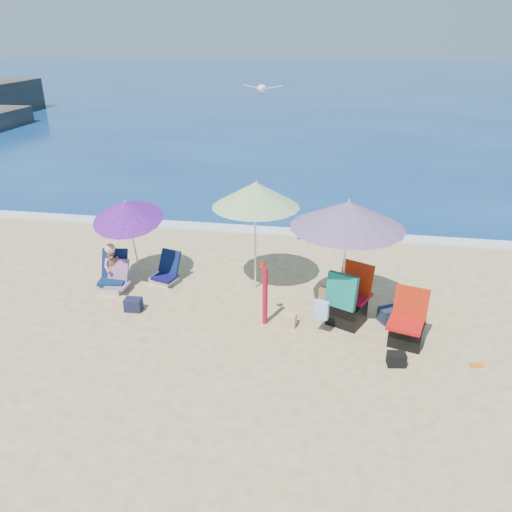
% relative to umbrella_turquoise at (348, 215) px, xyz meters
% --- Properties ---
extents(ground, '(120.00, 120.00, 0.00)m').
position_rel_umbrella_turquoise_xyz_m(ground, '(-1.33, -0.93, -2.03)').
color(ground, '#D8BC84').
rests_on(ground, ground).
extents(sea, '(120.00, 80.00, 0.12)m').
position_rel_umbrella_turquoise_xyz_m(sea, '(-1.33, 44.07, -2.08)').
color(sea, navy).
rests_on(sea, ground).
extents(foam, '(120.00, 0.50, 0.04)m').
position_rel_umbrella_turquoise_xyz_m(foam, '(-1.33, 4.17, -2.01)').
color(foam, white).
rests_on(foam, ground).
extents(umbrella_turquoise, '(2.15, 2.15, 2.31)m').
position_rel_umbrella_turquoise_xyz_m(umbrella_turquoise, '(0.00, 0.00, 0.00)').
color(umbrella_turquoise, white).
rests_on(umbrella_turquoise, ground).
extents(umbrella_striped, '(2.29, 2.29, 2.31)m').
position_rel_umbrella_turquoise_xyz_m(umbrella_striped, '(-1.77, 0.92, -0.01)').
color(umbrella_striped, silver).
rests_on(umbrella_striped, ground).
extents(umbrella_blue, '(1.50, 1.56, 1.97)m').
position_rel_umbrella_turquoise_xyz_m(umbrella_blue, '(-4.38, 0.71, -0.42)').
color(umbrella_blue, silver).
rests_on(umbrella_blue, ground).
extents(furled_umbrella, '(0.20, 0.24, 1.23)m').
position_rel_umbrella_turquoise_xyz_m(furled_umbrella, '(-1.38, -0.45, -1.36)').
color(furled_umbrella, '#AB0C22').
rests_on(furled_umbrella, ground).
extents(chair_navy, '(0.64, 0.72, 0.66)m').
position_rel_umbrella_turquoise_xyz_m(chair_navy, '(-3.71, 0.83, -1.86)').
color(chair_navy, '#0E0C45').
rests_on(chair_navy, ground).
extents(chair_rainbow, '(0.57, 0.56, 0.61)m').
position_rel_umbrella_turquoise_xyz_m(chair_rainbow, '(-4.62, 0.28, -1.87)').
color(chair_rainbow, '#C74655').
rests_on(chair_rainbow, ground).
extents(camp_chair_left, '(0.73, 0.74, 0.99)m').
position_rel_umbrella_turquoise_xyz_m(camp_chair_left, '(1.12, -0.71, -1.74)').
color(camp_chair_left, red).
rests_on(camp_chair_left, ground).
extents(camp_chair_right, '(1.04, 1.12, 1.13)m').
position_rel_umbrella_turquoise_xyz_m(camp_chair_right, '(0.09, -0.22, -1.62)').
color(camp_chair_right, '#A70B29').
rests_on(camp_chair_right, ground).
extents(person_center, '(0.71, 0.61, 0.94)m').
position_rel_umbrella_turquoise_xyz_m(person_center, '(-0.06, -0.21, -1.58)').
color(person_center, tan).
rests_on(person_center, ground).
extents(person_left, '(0.62, 0.72, 0.98)m').
position_rel_umbrella_turquoise_xyz_m(person_left, '(-4.70, 0.47, -1.59)').
color(person_left, tan).
rests_on(person_left, ground).
extents(bag_navy_a, '(0.33, 0.25, 0.25)m').
position_rel_umbrella_turquoise_xyz_m(bag_navy_a, '(-3.93, -0.43, -1.91)').
color(bag_navy_a, '#171A33').
rests_on(bag_navy_a, ground).
extents(bag_tan, '(0.31, 0.24, 0.24)m').
position_rel_umbrella_turquoise_xyz_m(bag_tan, '(-0.93, -0.48, -1.91)').
color(bag_tan, tan).
rests_on(bag_tan, ground).
extents(bag_navy_b, '(0.45, 0.41, 0.27)m').
position_rel_umbrella_turquoise_xyz_m(bag_navy_b, '(0.89, -0.01, -1.90)').
color(bag_navy_b, '#1B243B').
rests_on(bag_navy_b, ground).
extents(bag_black_b, '(0.31, 0.24, 0.22)m').
position_rel_umbrella_turquoise_xyz_m(bag_black_b, '(0.92, -1.39, -1.92)').
color(bag_black_b, black).
rests_on(bag_black_b, ground).
extents(orange_item, '(0.23, 0.14, 0.03)m').
position_rel_umbrella_turquoise_xyz_m(orange_item, '(2.20, -1.20, -2.02)').
color(orange_item, orange).
rests_on(orange_item, ground).
extents(seagull, '(0.78, 0.35, 0.13)m').
position_rel_umbrella_turquoise_xyz_m(seagull, '(-1.76, 1.53, 1.91)').
color(seagull, white).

